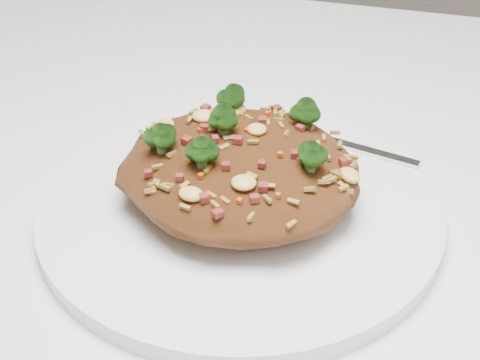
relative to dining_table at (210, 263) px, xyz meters
name	(u,v)px	position (x,y,z in m)	size (l,w,h in m)	color
dining_table	(210,263)	(0.00, 0.00, 0.00)	(1.20, 0.80, 0.75)	white
plate	(240,204)	(0.04, -0.03, 0.10)	(0.29, 0.29, 0.01)	white
fried_rice	(240,160)	(0.04, -0.03, 0.14)	(0.17, 0.15, 0.07)	brown
fork	(331,141)	(0.09, 0.06, 0.11)	(0.16, 0.05, 0.00)	silver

